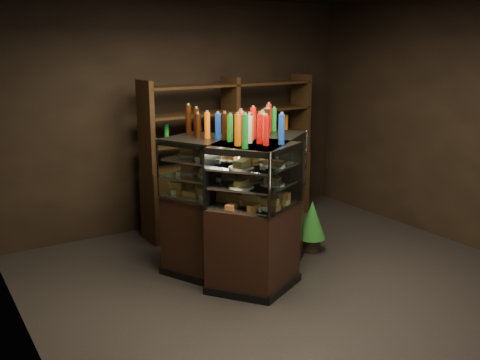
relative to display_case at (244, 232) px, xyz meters
name	(u,v)px	position (x,y,z in m)	size (l,w,h in m)	color
ground	(295,286)	(0.30, -0.51, -0.49)	(5.00, 5.00, 0.00)	black
room_shell	(301,95)	(0.30, -0.51, 1.45)	(5.02, 5.02, 3.01)	black
display_case	(244,232)	(0.00, 0.00, 0.00)	(1.66, 1.52, 1.48)	black
food_display	(244,174)	(0.00, 0.00, 0.63)	(1.22, 1.20, 0.45)	#BA7443
bottles_top	(244,125)	(0.00, 0.00, 1.12)	(1.05, 1.06, 0.30)	black
potted_conifer	(312,219)	(1.06, 0.17, -0.09)	(0.33, 0.33, 0.71)	black
back_shelving	(231,181)	(0.77, 1.54, 0.11)	(2.51, 0.53, 2.00)	black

